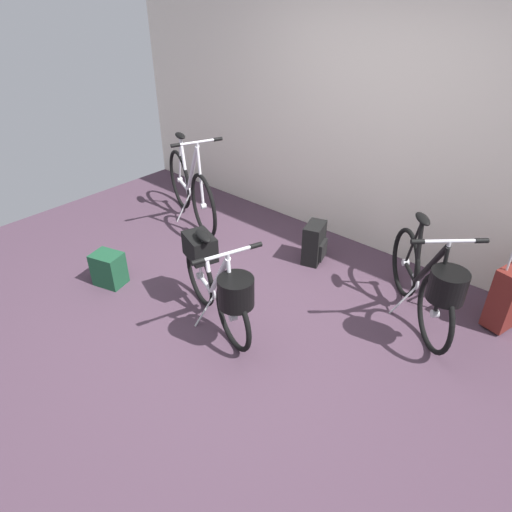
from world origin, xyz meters
name	(u,v)px	position (x,y,z in m)	size (l,w,h in m)	color
ground_plane	(241,334)	(0.00, 0.00, 0.00)	(6.53, 6.53, 0.00)	#473342
back_wall	(386,97)	(0.00, 1.93, 1.50)	(6.53, 0.10, 2.99)	silver
folding_bike_foreground	(217,281)	(-0.21, -0.03, 0.43)	(1.10, 0.57, 0.82)	black
display_bike_left	(427,283)	(1.00, 1.02, 0.42)	(0.93, 0.98, 0.91)	black
display_bike_right	(191,189)	(-1.76, 1.08, 0.39)	(1.40, 0.69, 1.04)	black
rolling_suitcase	(511,295)	(1.50, 1.50, 0.28)	(0.27, 0.39, 0.83)	maroon
backpack_on_floor	(314,243)	(-0.20, 1.27, 0.20)	(0.25, 0.31, 0.40)	black
handbag_on_floor	(109,269)	(-1.38, -0.27, 0.15)	(0.31, 0.29, 0.31)	#19472D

